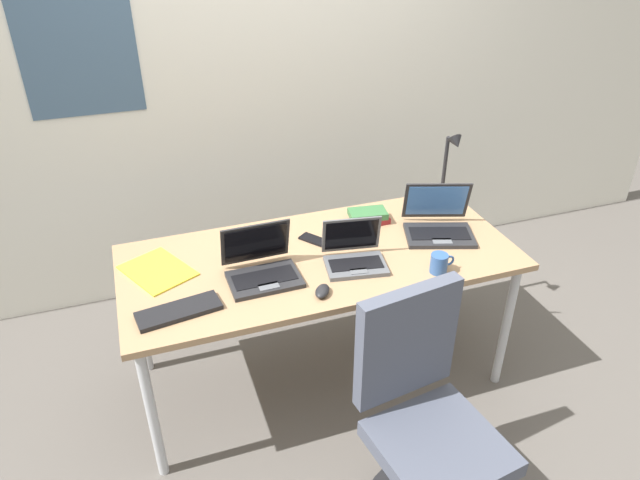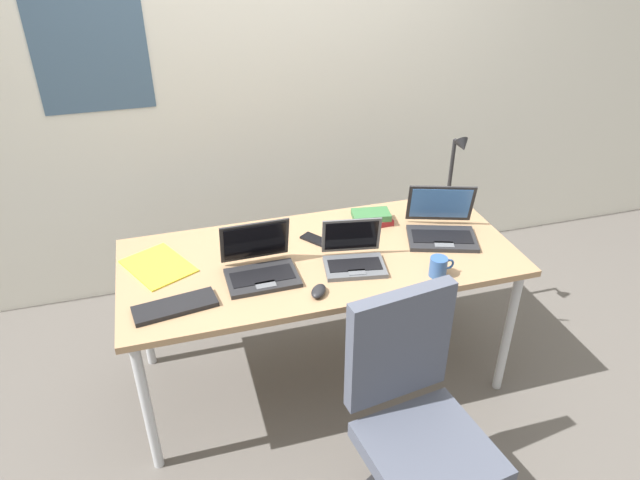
% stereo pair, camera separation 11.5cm
% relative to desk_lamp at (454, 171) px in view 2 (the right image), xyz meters
% --- Properties ---
extents(ground_plane, '(12.00, 12.00, 0.00)m').
position_rel_desk_lamp_xyz_m(ground_plane, '(-0.80, -0.28, -0.94)').
color(ground_plane, '#56514C').
extents(wall_back, '(6.00, 0.13, 2.60)m').
position_rel_desk_lamp_xyz_m(wall_back, '(-0.80, 0.82, 0.36)').
color(wall_back, silver).
rests_on(wall_back, ground_plane).
extents(desk, '(1.80, 0.80, 0.74)m').
position_rel_desk_lamp_xyz_m(desk, '(-0.80, -0.28, -0.25)').
color(desk, '#9E7A56').
rests_on(desk, ground_plane).
extents(desk_lamp, '(0.12, 0.18, 0.40)m').
position_rel_desk_lamp_xyz_m(desk_lamp, '(0.00, 0.00, 0.00)').
color(desk_lamp, black).
rests_on(desk_lamp, desk).
extents(laptop_near_mouse, '(0.31, 0.27, 0.22)m').
position_rel_desk_lamp_xyz_m(laptop_near_mouse, '(-1.09, -0.36, -0.15)').
color(laptop_near_mouse, '#232326').
rests_on(laptop_near_mouse, desk).
extents(laptop_back_left, '(0.40, 0.37, 0.23)m').
position_rel_desk_lamp_xyz_m(laptop_back_left, '(-0.19, -0.27, -0.15)').
color(laptop_back_left, '#232326').
rests_on(laptop_back_left, desk).
extents(laptop_front_left, '(0.30, 0.26, 0.20)m').
position_rel_desk_lamp_xyz_m(laptop_front_left, '(-0.68, -0.40, -0.16)').
color(laptop_front_left, '#515459').
rests_on(laptop_front_left, desk).
extents(external_keyboard, '(0.34, 0.17, 0.02)m').
position_rel_desk_lamp_xyz_m(external_keyboard, '(-1.47, -0.49, -0.19)').
color(external_keyboard, black).
rests_on(external_keyboard, desk).
extents(computer_mouse, '(0.10, 0.11, 0.03)m').
position_rel_desk_lamp_xyz_m(computer_mouse, '(-0.89, -0.57, -0.18)').
color(computer_mouse, black).
rests_on(computer_mouse, desk).
extents(cell_phone, '(0.13, 0.15, 0.01)m').
position_rel_desk_lamp_xyz_m(cell_phone, '(-0.79, -0.14, -0.19)').
color(cell_phone, black).
rests_on(cell_phone, desk).
extents(headphones, '(0.21, 0.18, 0.04)m').
position_rel_desk_lamp_xyz_m(headphones, '(-1.05, -0.07, -0.18)').
color(headphones, red).
rests_on(headphones, desk).
extents(book_stack, '(0.20, 0.14, 0.06)m').
position_rel_desk_lamp_xyz_m(book_stack, '(-0.46, -0.06, -0.17)').
color(book_stack, maroon).
rests_on(book_stack, desk).
extents(paper_folder_near_mouse, '(0.34, 0.38, 0.01)m').
position_rel_desk_lamp_xyz_m(paper_folder_near_mouse, '(-1.52, -0.17, -0.19)').
color(paper_folder_near_mouse, gold).
rests_on(paper_folder_near_mouse, desk).
extents(coffee_mug, '(0.11, 0.08, 0.09)m').
position_rel_desk_lamp_xyz_m(coffee_mug, '(-0.35, -0.58, -0.15)').
color(coffee_mug, '#2D518C').
rests_on(coffee_mug, desk).
extents(office_chair, '(0.52, 0.57, 0.97)m').
position_rel_desk_lamp_xyz_m(office_chair, '(-0.66, -1.11, -0.54)').
color(office_chair, black).
rests_on(office_chair, ground_plane).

